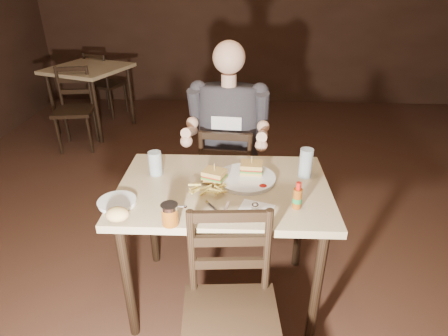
{
  "coord_description": "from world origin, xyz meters",
  "views": [
    {
      "loc": [
        -0.16,
        -2.01,
        1.76
      ],
      "look_at": [
        -0.24,
        -0.3,
        0.85
      ],
      "focal_mm": 30.0,
      "sensor_mm": 36.0,
      "label": 1
    }
  ],
  "objects_px": {
    "main_table": "(224,201)",
    "diner": "(228,116)",
    "side_plate": "(117,203)",
    "chair_near": "(231,322)",
    "bg_chair_far": "(107,84)",
    "bg_chair_near": "(74,111)",
    "dinner_plate": "(246,179)",
    "glass_left": "(155,163)",
    "syrup_dispenser": "(170,214)",
    "hot_sauce": "(298,195)",
    "glass_right": "(306,163)",
    "bg_table": "(89,75)",
    "chair_far": "(228,177)"
  },
  "relations": [
    {
      "from": "chair_far",
      "to": "hot_sauce",
      "type": "height_order",
      "value": "hot_sauce"
    },
    {
      "from": "chair_far",
      "to": "chair_near",
      "type": "bearing_deg",
      "value": 97.91
    },
    {
      "from": "bg_chair_far",
      "to": "hot_sauce",
      "type": "height_order",
      "value": "hot_sauce"
    },
    {
      "from": "hot_sauce",
      "to": "bg_chair_near",
      "type": "bearing_deg",
      "value": 132.26
    },
    {
      "from": "bg_chair_far",
      "to": "diner",
      "type": "height_order",
      "value": "diner"
    },
    {
      "from": "chair_far",
      "to": "chair_near",
      "type": "height_order",
      "value": "chair_near"
    },
    {
      "from": "bg_chair_far",
      "to": "side_plate",
      "type": "height_order",
      "value": "bg_chair_far"
    },
    {
      "from": "bg_table",
      "to": "side_plate",
      "type": "xyz_separation_m",
      "value": [
        1.21,
        -2.83,
        0.1
      ]
    },
    {
      "from": "chair_near",
      "to": "chair_far",
      "type": "bearing_deg",
      "value": 88.4
    },
    {
      "from": "bg_table",
      "to": "glass_left",
      "type": "height_order",
      "value": "glass_left"
    },
    {
      "from": "chair_far",
      "to": "glass_right",
      "type": "bearing_deg",
      "value": 132.22
    },
    {
      "from": "main_table",
      "to": "bg_table",
      "type": "xyz_separation_m",
      "value": [
        -1.71,
        2.64,
        0.0
      ]
    },
    {
      "from": "bg_table",
      "to": "side_plate",
      "type": "relative_size",
      "value": 5.73
    },
    {
      "from": "glass_right",
      "to": "side_plate",
      "type": "relative_size",
      "value": 0.9
    },
    {
      "from": "chair_far",
      "to": "side_plate",
      "type": "bearing_deg",
      "value": 65.91
    },
    {
      "from": "bg_table",
      "to": "syrup_dispenser",
      "type": "distance_m",
      "value": 3.33
    },
    {
      "from": "diner",
      "to": "side_plate",
      "type": "height_order",
      "value": "diner"
    },
    {
      "from": "diner",
      "to": "syrup_dispenser",
      "type": "xyz_separation_m",
      "value": [
        -0.21,
        -0.99,
        -0.09
      ]
    },
    {
      "from": "glass_right",
      "to": "side_plate",
      "type": "height_order",
      "value": "glass_right"
    },
    {
      "from": "bg_table",
      "to": "bg_chair_far",
      "type": "bearing_deg",
      "value": 90.0
    },
    {
      "from": "glass_left",
      "to": "chair_far",
      "type": "bearing_deg",
      "value": 57.42
    },
    {
      "from": "chair_near",
      "to": "syrup_dispenser",
      "type": "distance_m",
      "value": 0.53
    },
    {
      "from": "main_table",
      "to": "diner",
      "type": "bearing_deg",
      "value": 90.25
    },
    {
      "from": "dinner_plate",
      "to": "glass_right",
      "type": "relative_size",
      "value": 1.92
    },
    {
      "from": "diner",
      "to": "glass_left",
      "type": "xyz_separation_m",
      "value": [
        -0.37,
        -0.54,
        -0.08
      ]
    },
    {
      "from": "main_table",
      "to": "bg_chair_far",
      "type": "height_order",
      "value": "bg_chair_far"
    },
    {
      "from": "chair_far",
      "to": "chair_near",
      "type": "xyz_separation_m",
      "value": [
        0.06,
        -1.28,
        0.02
      ]
    },
    {
      "from": "side_plate",
      "to": "bg_table",
      "type": "bearing_deg",
      "value": 113.15
    },
    {
      "from": "syrup_dispenser",
      "to": "bg_chair_far",
      "type": "bearing_deg",
      "value": 112.53
    },
    {
      "from": "bg_chair_far",
      "to": "bg_chair_near",
      "type": "height_order",
      "value": "bg_chair_near"
    },
    {
      "from": "glass_left",
      "to": "glass_right",
      "type": "distance_m",
      "value": 0.81
    },
    {
      "from": "bg_table",
      "to": "bg_chair_far",
      "type": "relative_size",
      "value": 1.22
    },
    {
      "from": "main_table",
      "to": "bg_chair_near",
      "type": "bearing_deg",
      "value": 129.31
    },
    {
      "from": "glass_right",
      "to": "side_plate",
      "type": "distance_m",
      "value": 0.99
    },
    {
      "from": "chair_near",
      "to": "side_plate",
      "type": "relative_size",
      "value": 4.97
    },
    {
      "from": "chair_near",
      "to": "diner",
      "type": "xyz_separation_m",
      "value": [
        -0.06,
        1.23,
        0.47
      ]
    },
    {
      "from": "chair_far",
      "to": "diner",
      "type": "bearing_deg",
      "value": 90.0
    },
    {
      "from": "bg_chair_far",
      "to": "side_plate",
      "type": "relative_size",
      "value": 4.7
    },
    {
      "from": "side_plate",
      "to": "dinner_plate",
      "type": "bearing_deg",
      "value": 22.43
    },
    {
      "from": "glass_right",
      "to": "glass_left",
      "type": "bearing_deg",
      "value": -179.02
    },
    {
      "from": "glass_right",
      "to": "hot_sauce",
      "type": "bearing_deg",
      "value": -104.71
    },
    {
      "from": "bg_chair_near",
      "to": "syrup_dispenser",
      "type": "xyz_separation_m",
      "value": [
        1.49,
        -2.43,
        0.39
      ]
    },
    {
      "from": "chair_near",
      "to": "bg_chair_near",
      "type": "relative_size",
      "value": 1.03
    },
    {
      "from": "main_table",
      "to": "side_plate",
      "type": "bearing_deg",
      "value": -159.4
    },
    {
      "from": "bg_chair_far",
      "to": "bg_table",
      "type": "bearing_deg",
      "value": 110.38
    },
    {
      "from": "chair_near",
      "to": "bg_chair_far",
      "type": "height_order",
      "value": "chair_near"
    },
    {
      "from": "bg_table",
      "to": "chair_far",
      "type": "bearing_deg",
      "value": -48.52
    },
    {
      "from": "bg_chair_far",
      "to": "glass_right",
      "type": "distance_m",
      "value": 3.76
    },
    {
      "from": "bg_chair_far",
      "to": "glass_left",
      "type": "height_order",
      "value": "glass_left"
    },
    {
      "from": "dinner_plate",
      "to": "side_plate",
      "type": "height_order",
      "value": "dinner_plate"
    }
  ]
}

